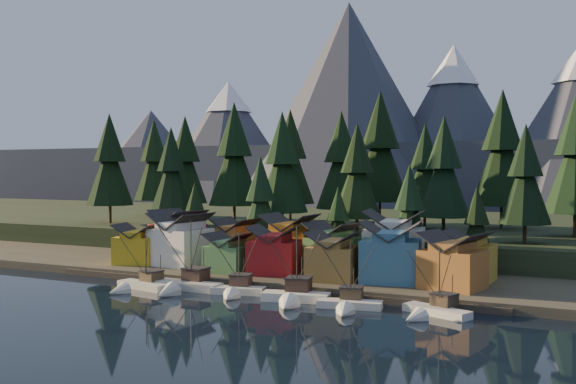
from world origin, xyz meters
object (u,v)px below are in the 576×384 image
at_px(house_front_1, 181,238).
at_px(boat_5, 349,296).
at_px(house_front_0, 137,243).
at_px(house_back_0, 178,233).
at_px(boat_4, 294,286).
at_px(boat_6, 432,302).
at_px(boat_3, 236,281).
at_px(house_back_1, 236,239).
at_px(boat_2, 184,277).
at_px(boat_1, 138,278).

bearing_deg(house_front_1, boat_5, -14.17).
relative_size(house_front_0, house_back_0, 0.83).
height_order(boat_4, house_front_1, house_front_1).
bearing_deg(house_back_0, house_front_0, -98.37).
height_order(boat_6, house_front_1, house_front_1).
xyz_separation_m(boat_3, boat_6, (31.01, -1.17, -0.29)).
relative_size(boat_5, house_back_1, 1.23).
bearing_deg(boat_5, boat_2, 166.35).
bearing_deg(house_back_1, boat_1, -95.41).
bearing_deg(house_back_0, boat_5, -11.69).
xyz_separation_m(boat_2, house_front_0, (-19.81, 12.81, 3.23)).
bearing_deg(house_front_1, house_back_1, 54.46).
relative_size(boat_3, house_front_0, 1.18).
relative_size(boat_1, boat_3, 1.01).
bearing_deg(house_front_1, boat_4, -18.27).
bearing_deg(boat_2, boat_3, 4.81).
distance_m(boat_3, house_front_1, 25.09).
height_order(boat_1, boat_3, boat_3).
bearing_deg(boat_4, boat_3, 161.82).
relative_size(boat_5, boat_6, 1.02).
distance_m(boat_2, boat_3, 9.38).
xyz_separation_m(house_front_0, house_back_0, (3.56, 8.31, 1.22)).
bearing_deg(boat_4, house_front_0, 150.09).
relative_size(boat_3, house_front_1, 1.01).
distance_m(boat_1, boat_4, 27.41).
relative_size(house_front_0, house_front_1, 0.86).
height_order(boat_2, house_back_1, boat_2).
distance_m(boat_5, house_front_1, 43.26).
height_order(boat_5, house_front_1, house_front_1).
bearing_deg(boat_1, house_back_0, 120.78).
xyz_separation_m(boat_2, house_back_1, (-3.56, 22.64, 3.73)).
bearing_deg(boat_1, house_front_1, 112.06).
bearing_deg(boat_2, house_back_1, 98.75).
bearing_deg(house_front_0, boat_3, -37.20).
bearing_deg(house_front_0, boat_2, -47.73).
distance_m(boat_6, house_front_1, 53.77).
relative_size(boat_1, house_back_1, 1.28).
xyz_separation_m(boat_2, boat_3, (9.34, 0.82, -0.15)).
height_order(boat_2, house_front_0, boat_2).
distance_m(boat_4, house_front_0, 42.01).
distance_m(boat_3, house_front_0, 31.71).
xyz_separation_m(boat_2, house_back_0, (-16.25, 21.12, 4.45)).
xyz_separation_m(boat_3, house_front_1, (-20.36, 13.93, 4.59)).
bearing_deg(boat_1, boat_5, 11.71).
bearing_deg(boat_5, boat_4, 163.02).
distance_m(boat_1, house_back_1, 25.63).
relative_size(boat_3, boat_6, 1.04).
bearing_deg(boat_2, house_front_0, 146.94).
distance_m(boat_1, house_front_0, 19.93).
relative_size(boat_5, house_front_1, 0.98).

